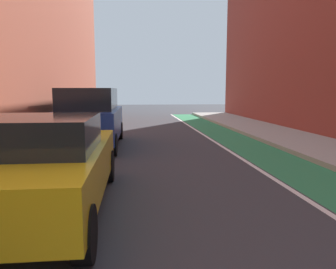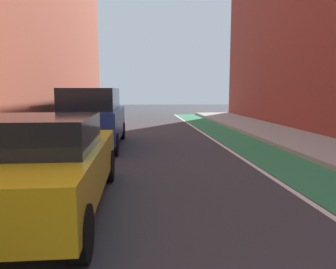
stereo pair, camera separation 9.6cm
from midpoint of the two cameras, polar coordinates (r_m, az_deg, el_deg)
The scene contains 5 objects.
ground_plane at distance 7.25m, azimuth 2.66°, elevation -7.53°, with size 73.30×73.30×0.00m, color #38383D.
bike_lane_paint at distance 9.91m, azimuth 17.07°, elevation -3.70°, with size 1.60×33.32×0.00m, color #2D8451.
lane_divider_stripe at distance 9.59m, azimuth 12.11°, elevation -3.90°, with size 0.12×33.32×0.00m, color white.
parked_sedan_yellow_cab at distance 5.43m, azimuth -21.78°, elevation -4.79°, with size 2.00×4.40×1.53m.
parked_suv_blue at distance 11.24m, azimuth -13.71°, elevation 2.98°, with size 2.03×4.48×1.98m.
Camera 1 is at (-1.14, 5.75, 1.92)m, focal length 34.73 mm.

